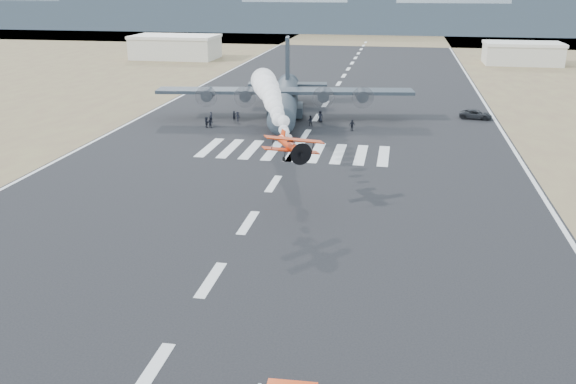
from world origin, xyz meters
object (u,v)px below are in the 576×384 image
(aerobatic_biplane, at_px, (291,146))
(crew_d, at_px, (352,125))
(crew_g, at_px, (234,116))
(hangar_right, at_px, (522,53))
(crew_a, at_px, (211,117))
(crew_h, at_px, (310,121))
(crew_c, at_px, (238,117))
(hangar_left, at_px, (176,47))
(support_vehicle, at_px, (476,114))
(transport_aircraft, at_px, (285,98))
(crew_b, at_px, (211,122))
(crew_f, at_px, (207,122))
(crew_e, at_px, (320,116))

(aerobatic_biplane, relative_size, crew_d, 3.53)
(aerobatic_biplane, height_order, crew_g, aerobatic_biplane)
(hangar_right, height_order, crew_a, hangar_right)
(hangar_right, height_order, crew_d, hangar_right)
(crew_a, relative_size, crew_h, 0.91)
(aerobatic_biplane, relative_size, crew_c, 3.88)
(crew_c, bearing_deg, crew_d, 9.33)
(hangar_left, distance_m, hangar_right, 98.13)
(hangar_right, relative_size, support_vehicle, 3.85)
(crew_d, bearing_deg, hangar_right, 30.41)
(crew_a, bearing_deg, crew_c, 39.41)
(hangar_right, distance_m, crew_g, 101.68)
(transport_aircraft, bearing_deg, crew_c, -153.46)
(transport_aircraft, bearing_deg, crew_g, -159.33)
(aerobatic_biplane, distance_m, crew_c, 41.27)
(crew_b, xyz_separation_m, crew_f, (-0.65, -0.00, -0.01))
(crew_c, xyz_separation_m, crew_e, (13.46, 1.98, 0.14))
(aerobatic_biplane, bearing_deg, transport_aircraft, 85.09)
(transport_aircraft, relative_size, crew_a, 26.87)
(crew_a, relative_size, crew_g, 0.99)
(aerobatic_biplane, distance_m, crew_e, 40.17)
(hangar_left, height_order, aerobatic_biplane, aerobatic_biplane)
(support_vehicle, distance_m, crew_e, 26.29)
(hangar_left, distance_m, crew_a, 86.73)
(crew_c, distance_m, crew_d, 19.38)
(support_vehicle, xyz_separation_m, crew_d, (-19.67, -12.39, 0.13))
(aerobatic_biplane, height_order, crew_d, aerobatic_biplane)
(crew_c, bearing_deg, crew_e, 27.49)
(crew_b, relative_size, crew_d, 0.99)
(aerobatic_biplane, xyz_separation_m, crew_b, (-18.70, 32.58, -5.62))
(crew_a, bearing_deg, crew_e, 36.93)
(crew_g, xyz_separation_m, crew_h, (12.99, -1.75, 0.06))
(support_vehicle, relative_size, crew_g, 3.35)
(hangar_left, relative_size, crew_a, 15.56)
(aerobatic_biplane, bearing_deg, crew_e, 76.88)
(transport_aircraft, xyz_separation_m, crew_c, (-7.06, -4.96, -2.35))
(crew_e, distance_m, crew_f, 18.55)
(crew_g, bearing_deg, crew_a, 157.02)
(crew_b, distance_m, crew_e, 17.95)
(crew_d, distance_m, crew_g, 20.20)
(hangar_left, bearing_deg, hangar_right, 2.92)
(aerobatic_biplane, xyz_separation_m, support_vehicle, (23.07, 46.83, -5.74))
(crew_d, bearing_deg, support_vehicle, -2.96)
(crew_e, relative_size, crew_h, 1.09)
(crew_c, relative_size, crew_e, 0.85)
(hangar_left, distance_m, crew_h, 94.89)
(hangar_right, bearing_deg, support_vehicle, -104.84)
(hangar_right, relative_size, crew_f, 12.04)
(crew_b, xyz_separation_m, crew_h, (15.28, 4.02, 0.00))
(crew_d, bearing_deg, crew_h, 127.32)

